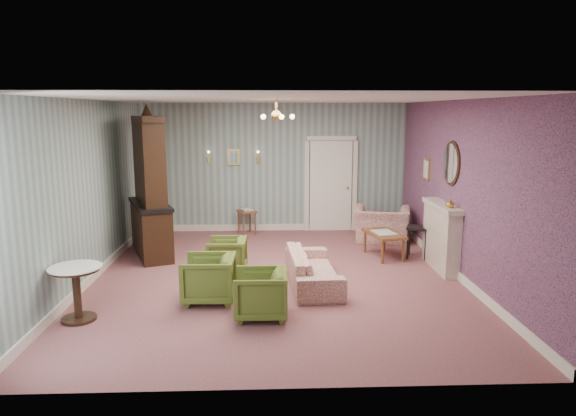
{
  "coord_description": "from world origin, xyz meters",
  "views": [
    {
      "loc": [
        -0.15,
        -8.24,
        2.72
      ],
      "look_at": [
        0.2,
        0.4,
        1.1
      ],
      "focal_mm": 32.38,
      "sensor_mm": 36.0,
      "label": 1
    }
  ],
  "objects_px": {
    "dresser": "(149,183)",
    "fireplace": "(441,236)",
    "pedestal_table": "(77,293)",
    "coffee_table": "(383,245)",
    "wingback_chair": "(382,219)",
    "side_table_black": "(417,242)",
    "sofa_chintz": "(313,263)",
    "olive_chair_a": "(260,292)",
    "olive_chair_c": "(227,254)",
    "olive_chair_b": "(208,276)"
  },
  "relations": [
    {
      "from": "olive_chair_c",
      "to": "side_table_black",
      "type": "height_order",
      "value": "olive_chair_c"
    },
    {
      "from": "olive_chair_a",
      "to": "side_table_black",
      "type": "bearing_deg",
      "value": 133.63
    },
    {
      "from": "sofa_chintz",
      "to": "pedestal_table",
      "type": "height_order",
      "value": "pedestal_table"
    },
    {
      "from": "side_table_black",
      "to": "pedestal_table",
      "type": "relative_size",
      "value": 0.81
    },
    {
      "from": "wingback_chair",
      "to": "fireplace",
      "type": "distance_m",
      "value": 2.05
    },
    {
      "from": "olive_chair_a",
      "to": "fireplace",
      "type": "height_order",
      "value": "fireplace"
    },
    {
      "from": "olive_chair_a",
      "to": "olive_chair_b",
      "type": "distance_m",
      "value": 0.98
    },
    {
      "from": "olive_chair_c",
      "to": "side_table_black",
      "type": "distance_m",
      "value": 3.58
    },
    {
      "from": "olive_chair_c",
      "to": "sofa_chintz",
      "type": "relative_size",
      "value": 0.36
    },
    {
      "from": "coffee_table",
      "to": "side_table_black",
      "type": "height_order",
      "value": "side_table_black"
    },
    {
      "from": "olive_chair_c",
      "to": "coffee_table",
      "type": "height_order",
      "value": "olive_chair_c"
    },
    {
      "from": "olive_chair_c",
      "to": "pedestal_table",
      "type": "distance_m",
      "value": 2.69
    },
    {
      "from": "wingback_chair",
      "to": "side_table_black",
      "type": "xyz_separation_m",
      "value": [
        0.39,
        -1.29,
        -0.19
      ]
    },
    {
      "from": "fireplace",
      "to": "pedestal_table",
      "type": "relative_size",
      "value": 1.89
    },
    {
      "from": "fireplace",
      "to": "pedestal_table",
      "type": "xyz_separation_m",
      "value": [
        -5.51,
        -2.07,
        -0.21
      ]
    },
    {
      "from": "olive_chair_a",
      "to": "olive_chair_b",
      "type": "relative_size",
      "value": 0.95
    },
    {
      "from": "sofa_chintz",
      "to": "side_table_black",
      "type": "distance_m",
      "value": 2.53
    },
    {
      "from": "coffee_table",
      "to": "pedestal_table",
      "type": "xyz_separation_m",
      "value": [
        -4.69,
        -2.83,
        0.13
      ]
    },
    {
      "from": "olive_chair_a",
      "to": "olive_chair_b",
      "type": "xyz_separation_m",
      "value": [
        -0.75,
        0.62,
        0.02
      ]
    },
    {
      "from": "olive_chair_b",
      "to": "wingback_chair",
      "type": "xyz_separation_m",
      "value": [
        3.27,
        3.39,
        0.11
      ]
    },
    {
      "from": "wingback_chair",
      "to": "coffee_table",
      "type": "xyz_separation_m",
      "value": [
        -0.23,
        -1.19,
        -0.25
      ]
    },
    {
      "from": "sofa_chintz",
      "to": "pedestal_table",
      "type": "xyz_separation_m",
      "value": [
        -3.22,
        -1.3,
        0.01
      ]
    },
    {
      "from": "pedestal_table",
      "to": "wingback_chair",
      "type": "bearing_deg",
      "value": 39.34
    },
    {
      "from": "fireplace",
      "to": "wingback_chair",
      "type": "bearing_deg",
      "value": 106.96
    },
    {
      "from": "dresser",
      "to": "coffee_table",
      "type": "relative_size",
      "value": 2.99
    },
    {
      "from": "wingback_chair",
      "to": "dresser",
      "type": "xyz_separation_m",
      "value": [
        -4.63,
        -0.87,
        0.91
      ]
    },
    {
      "from": "olive_chair_b",
      "to": "wingback_chair",
      "type": "height_order",
      "value": "wingback_chair"
    },
    {
      "from": "pedestal_table",
      "to": "coffee_table",
      "type": "bearing_deg",
      "value": 31.17
    },
    {
      "from": "olive_chair_a",
      "to": "pedestal_table",
      "type": "relative_size",
      "value": 0.96
    },
    {
      "from": "sofa_chintz",
      "to": "wingback_chair",
      "type": "xyz_separation_m",
      "value": [
        1.69,
        2.73,
        0.13
      ]
    },
    {
      "from": "olive_chair_a",
      "to": "sofa_chintz",
      "type": "distance_m",
      "value": 1.52
    },
    {
      "from": "olive_chair_c",
      "to": "sofa_chintz",
      "type": "xyz_separation_m",
      "value": [
        1.42,
        -0.7,
        0.03
      ]
    },
    {
      "from": "coffee_table",
      "to": "pedestal_table",
      "type": "relative_size",
      "value": 1.26
    },
    {
      "from": "wingback_chair",
      "to": "pedestal_table",
      "type": "xyz_separation_m",
      "value": [
        -4.91,
        -4.03,
        -0.12
      ]
    },
    {
      "from": "fireplace",
      "to": "coffee_table",
      "type": "relative_size",
      "value": 1.5
    },
    {
      "from": "olive_chair_a",
      "to": "pedestal_table",
      "type": "distance_m",
      "value": 2.4
    },
    {
      "from": "dresser",
      "to": "pedestal_table",
      "type": "bearing_deg",
      "value": -116.5
    },
    {
      "from": "olive_chair_c",
      "to": "coffee_table",
      "type": "relative_size",
      "value": 0.71
    },
    {
      "from": "olive_chair_b",
      "to": "coffee_table",
      "type": "distance_m",
      "value": 3.76
    },
    {
      "from": "dresser",
      "to": "coffee_table",
      "type": "distance_m",
      "value": 4.56
    },
    {
      "from": "wingback_chair",
      "to": "olive_chair_c",
      "type": "bearing_deg",
      "value": 46.87
    },
    {
      "from": "dresser",
      "to": "fireplace",
      "type": "xyz_separation_m",
      "value": [
        5.23,
        -1.09,
        -0.82
      ]
    },
    {
      "from": "sofa_chintz",
      "to": "dresser",
      "type": "xyz_separation_m",
      "value": [
        -2.93,
        1.85,
        1.04
      ]
    },
    {
      "from": "coffee_table",
      "to": "fireplace",
      "type": "bearing_deg",
      "value": -42.99
    },
    {
      "from": "olive_chair_b",
      "to": "pedestal_table",
      "type": "bearing_deg",
      "value": -67.34
    },
    {
      "from": "olive_chair_c",
      "to": "side_table_black",
      "type": "bearing_deg",
      "value": 103.95
    },
    {
      "from": "dresser",
      "to": "coffee_table",
      "type": "xyz_separation_m",
      "value": [
        4.4,
        -0.32,
        -1.16
      ]
    },
    {
      "from": "wingback_chair",
      "to": "side_table_black",
      "type": "distance_m",
      "value": 1.36
    },
    {
      "from": "side_table_black",
      "to": "pedestal_table",
      "type": "xyz_separation_m",
      "value": [
        -5.3,
        -2.74,
        0.07
      ]
    },
    {
      "from": "fireplace",
      "to": "coffee_table",
      "type": "bearing_deg",
      "value": 137.01
    }
  ]
}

